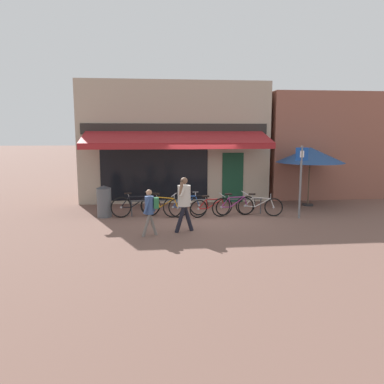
% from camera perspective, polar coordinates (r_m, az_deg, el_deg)
% --- Properties ---
extents(ground_plane, '(160.00, 160.00, 0.00)m').
position_cam_1_polar(ground_plane, '(13.29, 2.09, -3.71)').
color(ground_plane, brown).
extents(shop_front, '(8.03, 4.88, 5.05)m').
position_cam_1_polar(shop_front, '(17.01, -2.81, 7.64)').
color(shop_front, tan).
rests_on(shop_front, ground_plane).
extents(neighbour_building, '(6.42, 4.00, 4.69)m').
position_cam_1_polar(neighbour_building, '(19.42, 19.70, 6.77)').
color(neighbour_building, '#8E5647').
rests_on(neighbour_building, ground_plane).
extents(bike_rack_rail, '(4.77, 0.04, 0.57)m').
position_cam_1_polar(bike_rack_rail, '(13.38, 0.81, -1.47)').
color(bike_rack_rail, '#47494F').
rests_on(bike_rack_rail, ground_plane).
extents(bicycle_black, '(1.75, 0.62, 0.88)m').
position_cam_1_polar(bicycle_black, '(13.31, -8.56, -2.08)').
color(bicycle_black, black).
rests_on(bicycle_black, ground_plane).
extents(bicycle_orange, '(1.65, 0.85, 0.86)m').
position_cam_1_polar(bicycle_orange, '(13.15, -4.35, -2.18)').
color(bicycle_orange, black).
rests_on(bicycle_orange, ground_plane).
extents(bicycle_blue, '(1.69, 0.71, 0.89)m').
position_cam_1_polar(bicycle_blue, '(13.24, -0.94, -2.06)').
color(bicycle_blue, black).
rests_on(bicycle_blue, ground_plane).
extents(bicycle_red, '(1.62, 0.57, 0.81)m').
position_cam_1_polar(bicycle_red, '(13.12, 2.97, -2.31)').
color(bicycle_red, black).
rests_on(bicycle_red, ground_plane).
extents(bicycle_purple, '(1.68, 0.55, 0.86)m').
position_cam_1_polar(bicycle_purple, '(13.34, 6.42, -2.07)').
color(bicycle_purple, black).
rests_on(bicycle_purple, ground_plane).
extents(bicycle_silver, '(1.60, 0.66, 0.79)m').
position_cam_1_polar(bicycle_silver, '(13.55, 10.16, -2.08)').
color(bicycle_silver, black).
rests_on(bicycle_silver, ground_plane).
extents(pedestrian_adult, '(0.60, 0.60, 1.65)m').
position_cam_1_polar(pedestrian_adult, '(11.04, -1.21, -1.02)').
color(pedestrian_adult, black).
rests_on(pedestrian_adult, ground_plane).
extents(pedestrian_child, '(0.50, 0.43, 1.36)m').
position_cam_1_polar(pedestrian_child, '(10.67, -6.36, -2.25)').
color(pedestrian_child, slate).
rests_on(pedestrian_child, ground_plane).
extents(litter_bin, '(0.51, 0.51, 1.12)m').
position_cam_1_polar(litter_bin, '(13.42, -13.24, -1.37)').
color(litter_bin, '#515459').
rests_on(litter_bin, ground_plane).
extents(parking_sign, '(0.44, 0.07, 2.50)m').
position_cam_1_polar(parking_sign, '(13.27, 16.26, 2.60)').
color(parking_sign, slate).
rests_on(parking_sign, ground_plane).
extents(cafe_parasol, '(2.69, 2.69, 2.36)m').
position_cam_1_polar(cafe_parasol, '(15.72, 17.56, 5.39)').
color(cafe_parasol, '#4C3D2D').
rests_on(cafe_parasol, ground_plane).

